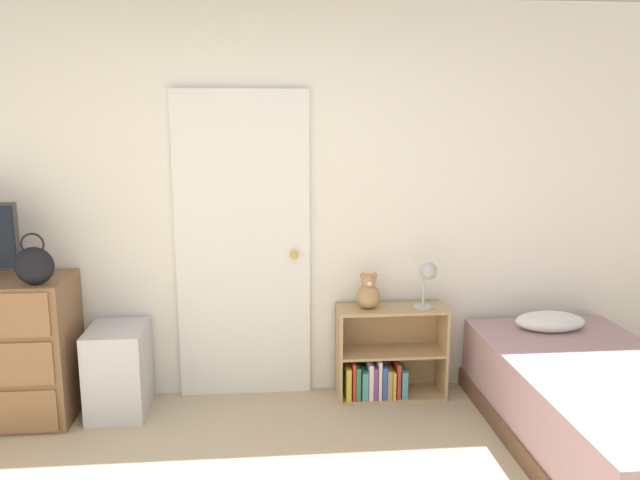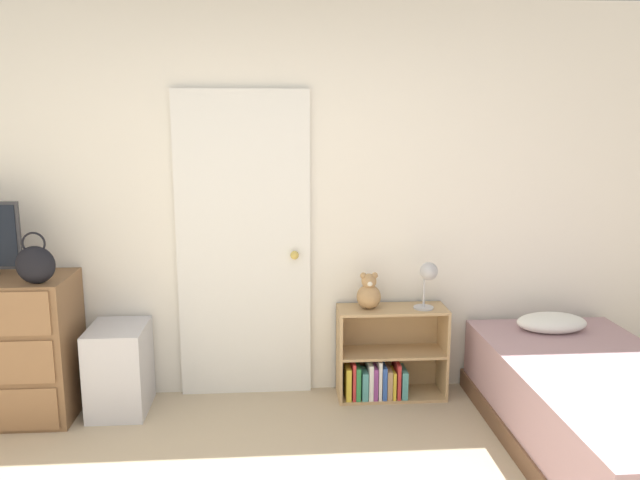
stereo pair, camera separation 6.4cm
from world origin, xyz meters
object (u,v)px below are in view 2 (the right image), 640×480
(handbag, at_px, (35,264))
(storage_bin, at_px, (119,369))
(teddy_bear, at_px, (369,293))
(bed, at_px, (603,413))
(desk_lamp, at_px, (428,276))
(bookshelf, at_px, (384,363))

(handbag, distance_m, storage_bin, 0.84)
(teddy_bear, distance_m, bed, 1.50)
(handbag, xyz_separation_m, bed, (3.14, -0.56, -0.76))
(desk_lamp, bearing_deg, bookshelf, 170.70)
(bookshelf, bearing_deg, storage_bin, -177.21)
(bookshelf, bearing_deg, teddy_bear, -179.27)
(handbag, height_order, desk_lamp, handbag)
(storage_bin, relative_size, teddy_bear, 2.29)
(handbag, relative_size, bed, 0.16)
(storage_bin, xyz_separation_m, teddy_bear, (1.58, 0.08, 0.44))
(handbag, bearing_deg, bookshelf, 7.34)
(desk_lamp, bearing_deg, storage_bin, -178.85)
(storage_bin, bearing_deg, teddy_bear, 2.93)
(handbag, height_order, teddy_bear, handbag)
(handbag, relative_size, storage_bin, 0.55)
(bed, bearing_deg, teddy_bear, 144.75)
(desk_lamp, bearing_deg, handbag, -174.52)
(bookshelf, bearing_deg, handbag, -172.66)
(bookshelf, distance_m, teddy_bear, 0.49)
(bookshelf, height_order, teddy_bear, teddy_bear)
(teddy_bear, xyz_separation_m, desk_lamp, (0.37, -0.04, 0.12))
(bookshelf, relative_size, desk_lamp, 2.28)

